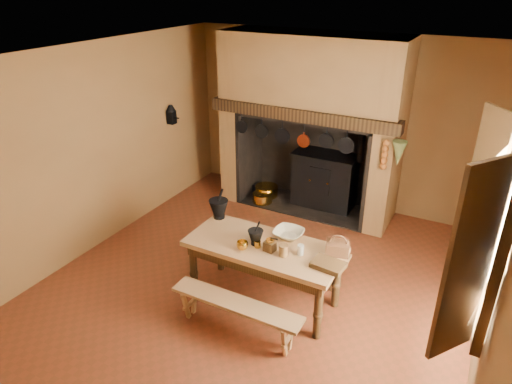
# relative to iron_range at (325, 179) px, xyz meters

# --- Properties ---
(floor) EXTENTS (5.50, 5.50, 0.00)m
(floor) POSITION_rel_iron_range_xyz_m (0.04, -2.45, -0.48)
(floor) COLOR maroon
(floor) RESTS_ON ground
(ceiling) EXTENTS (5.50, 5.50, 0.00)m
(ceiling) POSITION_rel_iron_range_xyz_m (0.04, -2.45, 2.32)
(ceiling) COLOR silver
(ceiling) RESTS_ON back_wall
(back_wall) EXTENTS (5.00, 0.02, 2.80)m
(back_wall) POSITION_rel_iron_range_xyz_m (0.04, 0.30, 0.92)
(back_wall) COLOR olive
(back_wall) RESTS_ON floor
(wall_left) EXTENTS (0.02, 5.50, 2.80)m
(wall_left) POSITION_rel_iron_range_xyz_m (-2.46, -2.45, 0.92)
(wall_left) COLOR olive
(wall_left) RESTS_ON floor
(wall_right) EXTENTS (0.02, 5.50, 2.80)m
(wall_right) POSITION_rel_iron_range_xyz_m (2.54, -2.45, 0.92)
(wall_right) COLOR olive
(wall_right) RESTS_ON floor
(wall_front) EXTENTS (5.00, 0.02, 2.80)m
(wall_front) POSITION_rel_iron_range_xyz_m (0.04, -5.20, 0.92)
(wall_front) COLOR olive
(wall_front) RESTS_ON floor
(chimney_breast) EXTENTS (2.95, 0.96, 2.80)m
(chimney_breast) POSITION_rel_iron_range_xyz_m (-0.26, -0.14, 1.33)
(chimney_breast) COLOR olive
(chimney_breast) RESTS_ON floor
(iron_range) EXTENTS (1.12, 0.55, 1.60)m
(iron_range) POSITION_rel_iron_range_xyz_m (0.00, 0.00, 0.00)
(iron_range) COLOR black
(iron_range) RESTS_ON floor
(hearth_pans) EXTENTS (0.51, 0.62, 0.20)m
(hearth_pans) POSITION_rel_iron_range_xyz_m (-1.01, -0.23, -0.39)
(hearth_pans) COLOR gold
(hearth_pans) RESTS_ON floor
(hanging_pans) EXTENTS (1.92, 0.29, 0.27)m
(hanging_pans) POSITION_rel_iron_range_xyz_m (-0.30, -0.64, 0.88)
(hanging_pans) COLOR black
(hanging_pans) RESTS_ON chimney_breast
(onion_string) EXTENTS (0.12, 0.10, 0.46)m
(onion_string) POSITION_rel_iron_range_xyz_m (1.04, -0.66, 0.85)
(onion_string) COLOR #AD681F
(onion_string) RESTS_ON chimney_breast
(herb_bunch) EXTENTS (0.20, 0.20, 0.35)m
(herb_bunch) POSITION_rel_iron_range_xyz_m (1.22, -0.66, 0.90)
(herb_bunch) COLOR #59612E
(herb_bunch) RESTS_ON chimney_breast
(window) EXTENTS (0.39, 1.75, 1.76)m
(window) POSITION_rel_iron_range_xyz_m (2.39, -2.85, 1.22)
(window) COLOR white
(window) RESTS_ON wall_right
(wall_coffee_mill) EXTENTS (0.23, 0.16, 0.31)m
(wall_coffee_mill) POSITION_rel_iron_range_xyz_m (-2.38, -0.90, 1.03)
(wall_coffee_mill) COLOR black
(wall_coffee_mill) RESTS_ON wall_left
(work_table) EXTENTS (1.79, 0.79, 0.77)m
(work_table) POSITION_rel_iron_range_xyz_m (0.24, -2.68, 0.17)
(work_table) COLOR #A3724A
(work_table) RESTS_ON floor
(bench_front) EXTENTS (1.50, 0.26, 0.42)m
(bench_front) POSITION_rel_iron_range_xyz_m (0.24, -3.33, -0.17)
(bench_front) COLOR #A3724A
(bench_front) RESTS_ON floor
(bench_back) EXTENTS (1.66, 0.29, 0.47)m
(bench_back) POSITION_rel_iron_range_xyz_m (0.24, -2.08, -0.13)
(bench_back) COLOR #A3724A
(bench_back) RESTS_ON floor
(mortar_large) EXTENTS (0.24, 0.24, 0.41)m
(mortar_large) POSITION_rel_iron_range_xyz_m (-0.56, -2.38, 0.43)
(mortar_large) COLOR black
(mortar_large) RESTS_ON work_table
(mortar_small) EXTENTS (0.18, 0.18, 0.31)m
(mortar_small) POSITION_rel_iron_range_xyz_m (0.14, -2.71, 0.39)
(mortar_small) COLOR black
(mortar_small) RESTS_ON work_table
(coffee_grinder) EXTENTS (0.17, 0.13, 0.18)m
(coffee_grinder) POSITION_rel_iron_range_xyz_m (0.35, -2.75, 0.36)
(coffee_grinder) COLOR #3C2613
(coffee_grinder) RESTS_ON work_table
(brass_mug_a) EXTENTS (0.08, 0.08, 0.08)m
(brass_mug_a) POSITION_rel_iron_range_xyz_m (0.19, -2.76, 0.33)
(brass_mug_a) COLOR gold
(brass_mug_a) RESTS_ON work_table
(brass_mug_b) EXTENTS (0.09, 0.09, 0.08)m
(brass_mug_b) POSITION_rel_iron_range_xyz_m (0.09, -2.62, 0.33)
(brass_mug_b) COLOR gold
(brass_mug_b) RESTS_ON work_table
(mixing_bowl) EXTENTS (0.35, 0.35, 0.09)m
(mixing_bowl) POSITION_rel_iron_range_xyz_m (0.41, -2.39, 0.33)
(mixing_bowl) COLOR #BEB492
(mixing_bowl) RESTS_ON work_table
(stoneware_crock) EXTENTS (0.13, 0.13, 0.13)m
(stoneware_crock) POSITION_rel_iron_range_xyz_m (0.52, -2.77, 0.36)
(stoneware_crock) COLOR brown
(stoneware_crock) RESTS_ON work_table
(glass_jar) EXTENTS (0.09, 0.09, 0.12)m
(glass_jar) POSITION_rel_iron_range_xyz_m (0.68, -2.67, 0.35)
(glass_jar) COLOR beige
(glass_jar) RESTS_ON work_table
(wicker_basket) EXTENTS (0.29, 0.24, 0.24)m
(wicker_basket) POSITION_rel_iron_range_xyz_m (1.03, -2.46, 0.37)
(wicker_basket) COLOR #482515
(wicker_basket) RESTS_ON work_table
(wooden_tray) EXTENTS (0.36, 0.27, 0.06)m
(wooden_tray) POSITION_rel_iron_range_xyz_m (1.03, -2.75, 0.32)
(wooden_tray) COLOR #3C2613
(wooden_tray) RESTS_ON work_table
(brass_cup) EXTENTS (0.16, 0.16, 0.10)m
(brass_cup) POSITION_rel_iron_range_xyz_m (0.06, -2.88, 0.34)
(brass_cup) COLOR gold
(brass_cup) RESTS_ON work_table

